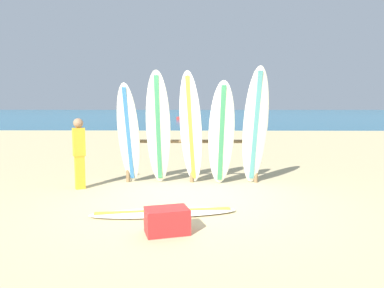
% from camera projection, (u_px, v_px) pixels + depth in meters
% --- Properties ---
extents(ground_plane, '(120.00, 120.00, 0.00)m').
position_uv_depth(ground_plane, '(189.00, 205.00, 6.53)').
color(ground_plane, '#CCB784').
extents(ocean_water, '(120.00, 80.00, 0.01)m').
position_uv_depth(ocean_water, '(197.00, 114.00, 64.16)').
color(ocean_water, '#196B93').
rests_on(ocean_water, ground).
extents(surfboard_rack, '(3.08, 0.09, 1.11)m').
position_uv_depth(surfboard_rack, '(192.00, 151.00, 8.36)').
color(surfboard_rack, olive).
rests_on(surfboard_rack, ground).
extents(surfboard_leaning_far_left, '(0.51, 0.81, 2.28)m').
position_uv_depth(surfboard_leaning_far_left, '(129.00, 135.00, 8.04)').
color(surfboard_leaning_far_left, silver).
rests_on(surfboard_leaning_far_left, ground).
extents(surfboard_leaning_left, '(0.55, 0.83, 2.53)m').
position_uv_depth(surfboard_leaning_left, '(158.00, 129.00, 7.96)').
color(surfboard_leaning_left, silver).
rests_on(surfboard_leaning_left, ground).
extents(surfboard_leaning_center_left, '(0.63, 0.84, 2.53)m').
position_uv_depth(surfboard_leaning_center_left, '(191.00, 129.00, 7.99)').
color(surfboard_leaning_center_left, white).
rests_on(surfboard_leaning_center_left, ground).
extents(surfboard_leaning_center, '(0.61, 0.76, 2.31)m').
position_uv_depth(surfboard_leaning_center, '(221.00, 134.00, 7.87)').
color(surfboard_leaning_center, white).
rests_on(surfboard_leaning_center, ground).
extents(surfboard_leaning_center_right, '(0.63, 0.77, 2.62)m').
position_uv_depth(surfboard_leaning_center_right, '(255.00, 127.00, 7.96)').
color(surfboard_leaning_center_right, silver).
rests_on(surfboard_leaning_center_right, ground).
extents(surfboard_lying_on_sand, '(2.48, 0.89, 0.08)m').
position_uv_depth(surfboard_lying_on_sand, '(164.00, 213.00, 5.97)').
color(surfboard_lying_on_sand, white).
rests_on(surfboard_lying_on_sand, ground).
extents(beachgoer_standing, '(0.29, 0.25, 1.52)m').
position_uv_depth(beachgoer_standing, '(79.00, 150.00, 7.69)').
color(beachgoer_standing, gold).
rests_on(beachgoer_standing, ground).
extents(small_boat_offshore, '(1.52, 2.91, 0.71)m').
position_uv_depth(small_boat_offshore, '(184.00, 117.00, 41.15)').
color(small_boat_offshore, '#B22D28').
rests_on(small_boat_offshore, ocean_water).
extents(cooler_box, '(0.69, 0.56, 0.36)m').
position_uv_depth(cooler_box, '(167.00, 221.00, 5.10)').
color(cooler_box, red).
rests_on(cooler_box, ground).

